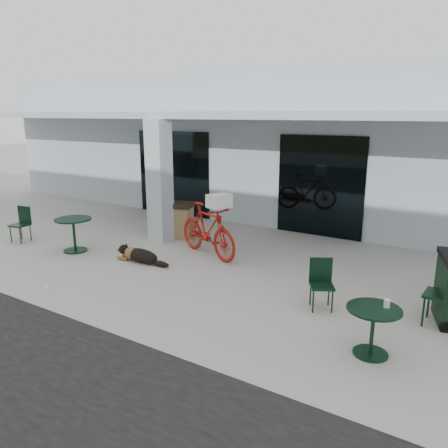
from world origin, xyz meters
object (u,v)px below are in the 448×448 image
Objects in this scene: trash_receptacle at (182,220)px; cafe_table_far at (372,332)px; cafe_chair_far_a at (322,285)px; cafe_chair_far_b at (441,294)px; dog at (141,255)px; cafe_table_near at (74,235)px; bicycle at (208,230)px; cafe_chair_near at (20,225)px.

cafe_table_far is at bearing -29.58° from trash_receptacle.
cafe_chair_far_a is 0.82× the size of cafe_chair_far_b.
dog is at bearing -84.04° from cafe_chair_far_b.
cafe_table_near is at bearing 172.47° from cafe_table_far.
cafe_chair_far_a is at bearing -25.69° from trash_receptacle.
dog is 1.23× the size of cafe_chair_far_a.
bicycle is 5.13m from cafe_chair_far_b.
cafe_chair_far_b is at bearing -80.55° from bicycle.
cafe_chair_far_b reaches higher than cafe_table_far.
cafe_chair_far_b is 6.75m from trash_receptacle.
cafe_chair_far_b is 1.09× the size of trash_receptacle.
dog is 6.05m from cafe_chair_far_b.
bicycle is 2.37× the size of cafe_table_near.
trash_receptacle is at bearing 28.44° from cafe_chair_near.
cafe_chair_near is (-1.87, -0.20, 0.05)m from cafe_table_near.
cafe_table_near is 1.88m from cafe_chair_near.
cafe_chair_near is 0.87× the size of cafe_chair_far_b.
cafe_chair_near is (-3.79, -0.44, 0.28)m from dog.
cafe_table_far is (4.37, -2.40, -0.27)m from bicycle.
dog is 4.28m from cafe_chair_far_a.
dog is at bearing -2.21° from cafe_chair_near.
trash_receptacle is (-0.45, 2.10, 0.30)m from dog.
cafe_chair_far_a is 5.23m from trash_receptacle.
dog is 2.17m from trash_receptacle.
cafe_table_near is (-2.92, -1.44, -0.21)m from bicycle.
cafe_chair_far_b is (6.04, 0.25, 0.35)m from dog.
cafe_chair_far_a is 1.82m from cafe_chair_far_b.
cafe_chair_far_a is (8.05, 0.27, -0.02)m from cafe_chair_near.
cafe_chair_far_b is at bearing 65.13° from cafe_table_far.
cafe_table_far is (7.28, -0.96, -0.06)m from cafe_table_near.
cafe_chair_near is 8.06m from cafe_chair_far_a.
cafe_chair_near reaches higher than cafe_table_near.
dog is at bearing -77.87° from trash_receptacle.
dog is at bearing 160.38° from bicycle.
bicycle is at bearing 43.34° from dog.
trash_receptacle reaches higher than dog.
cafe_chair_near is 1.23× the size of cafe_table_far.
dog is 1.23× the size of cafe_table_near.
cafe_chair_near is 1.06× the size of cafe_chair_far_a.
cafe_chair_far_b is at bearing 3.52° from cafe_table_near.
cafe_chair_far_a reaches higher than cafe_table_far.
bicycle reaches higher than cafe_chair_far_b.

